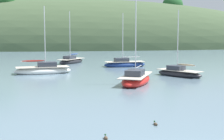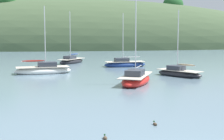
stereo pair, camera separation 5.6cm
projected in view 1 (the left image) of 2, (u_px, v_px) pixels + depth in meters
name	position (u px, v px, depth m)	size (l,w,h in m)	color
far_shoreline_hill	(79.00, 48.00, 100.99)	(150.00, 36.00, 32.90)	#425638
sailboat_navy_dinghy	(71.00, 61.00, 50.41)	(4.83, 5.81, 8.15)	#232328
sailboat_white_near	(43.00, 70.00, 37.58)	(6.79, 3.26, 7.96)	white
sailboat_red_portside	(124.00, 64.00, 45.30)	(6.10, 2.63, 7.58)	navy
sailboat_cream_ketch	(136.00, 79.00, 30.14)	(4.79, 6.95, 7.91)	red
sailboat_orange_cutter	(179.00, 73.00, 35.25)	(4.68, 5.46, 7.33)	#232328
duck_lone_left	(106.00, 138.00, 14.33)	(0.19, 0.42, 0.24)	#473828
duck_trailing	(156.00, 124.00, 16.52)	(0.22, 0.43, 0.24)	#473828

